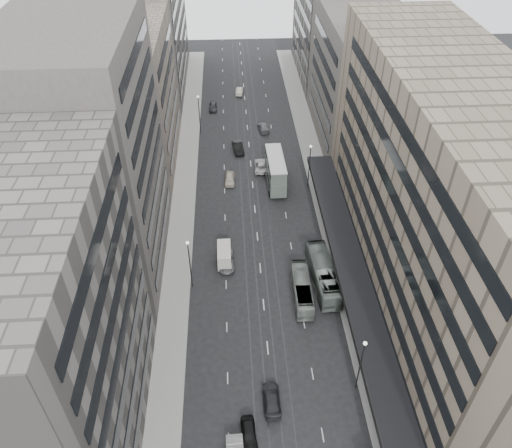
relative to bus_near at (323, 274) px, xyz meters
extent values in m
plane|color=black|center=(-8.50, -11.68, -1.64)|extent=(220.00, 220.00, 0.00)
cube|color=gray|center=(3.50, 25.82, -1.56)|extent=(4.00, 125.00, 0.15)
cube|color=gray|center=(-20.50, 25.82, -1.56)|extent=(4.00, 125.00, 0.15)
cube|color=#7F705C|center=(13.00, -3.68, 13.36)|extent=(15.00, 60.00, 30.00)
cube|color=black|center=(3.50, -3.68, 2.36)|extent=(4.40, 60.00, 0.50)
cube|color=#4D4843|center=(13.00, 40.32, 10.36)|extent=(15.00, 28.00, 24.00)
cube|color=slate|center=(13.00, 70.32, 12.36)|extent=(15.00, 32.00, 28.00)
cube|color=slate|center=(-30.00, -19.68, 13.36)|extent=(15.00, 28.00, 30.00)
cube|color=#4D4843|center=(-30.00, 7.32, 15.36)|extent=(15.00, 26.00, 34.00)
cube|color=gray|center=(-30.00, 34.32, 10.86)|extent=(15.00, 28.00, 25.00)
cube|color=slate|center=(-30.00, 67.32, 12.36)|extent=(15.00, 38.00, 28.00)
cylinder|color=#262628|center=(1.20, -16.68, 2.36)|extent=(0.16, 0.16, 8.00)
sphere|color=silver|center=(1.20, -16.68, 6.46)|extent=(0.44, 0.44, 0.44)
cylinder|color=#262628|center=(1.20, 23.32, 2.36)|extent=(0.16, 0.16, 8.00)
sphere|color=silver|center=(1.20, 23.32, 6.46)|extent=(0.44, 0.44, 0.44)
cylinder|color=#262628|center=(-18.20, 0.32, 2.36)|extent=(0.16, 0.16, 8.00)
sphere|color=silver|center=(-18.20, 0.32, 6.46)|extent=(0.44, 0.44, 0.44)
cylinder|color=#262628|center=(-18.20, 43.32, 2.36)|extent=(0.16, 0.16, 8.00)
sphere|color=silver|center=(-18.20, 43.32, 6.46)|extent=(0.44, 0.44, 0.44)
imported|color=slate|center=(0.00, 0.00, 0.00)|extent=(3.43, 11.90, 3.27)
imported|color=gray|center=(-3.24, -2.36, -0.29)|extent=(2.44, 9.71, 2.69)
cube|color=slate|center=(-4.49, 24.30, 0.18)|extent=(3.00, 9.97, 2.53)
cube|color=slate|center=(-4.49, 24.30, 2.55)|extent=(2.94, 9.58, 2.20)
cube|color=silver|center=(-4.49, 24.30, 3.71)|extent=(3.00, 9.97, 0.13)
cylinder|color=black|center=(-5.78, 20.70, -1.09)|extent=(0.34, 1.11, 1.10)
cylinder|color=black|center=(-3.03, 20.77, -1.09)|extent=(0.34, 1.11, 1.10)
cylinder|color=black|center=(-5.96, 27.83, -1.09)|extent=(0.34, 1.11, 1.10)
cylinder|color=black|center=(-3.21, 27.90, -1.09)|extent=(0.34, 1.11, 1.10)
cube|color=beige|center=(-13.66, 4.78, -0.61)|extent=(2.00, 4.39, 1.35)
cube|color=beige|center=(-13.66, 4.78, 0.59)|extent=(1.96, 4.30, 1.06)
cylinder|color=black|center=(-14.63, 3.33, -1.29)|extent=(0.20, 0.70, 0.70)
cylinder|color=black|center=(-12.66, 3.35, -1.29)|extent=(0.20, 0.70, 0.70)
cylinder|color=black|center=(-14.65, 6.22, -1.29)|extent=(0.20, 0.70, 0.70)
cylinder|color=black|center=(-12.68, 6.24, -1.29)|extent=(0.20, 0.70, 0.70)
imported|color=black|center=(-11.34, -21.89, -0.96)|extent=(1.83, 4.04, 1.35)
imported|color=#5F5F62|center=(-13.38, 4.30, -0.97)|extent=(2.39, 4.89, 1.34)
imported|color=black|center=(-8.64, -18.14, -0.94)|extent=(1.98, 4.82, 1.39)
imported|color=beige|center=(-12.52, 25.40, -0.89)|extent=(1.99, 4.47, 1.49)
imported|color=black|center=(-10.75, 35.98, -0.81)|extent=(2.40, 5.21, 1.65)
imported|color=silver|center=(-6.64, 29.37, -0.91)|extent=(2.69, 5.36, 1.46)
imported|color=#5E5E61|center=(-5.28, 43.86, -0.96)|extent=(2.44, 4.84, 1.35)
imported|color=#2A292C|center=(-15.71, 53.81, -0.92)|extent=(1.71, 4.23, 1.44)
imported|color=#BBB59B|center=(-9.62, 61.55, -0.94)|extent=(1.85, 4.35, 1.40)
imported|color=black|center=(4.45, -20.68, -0.52)|extent=(0.78, 0.58, 1.94)
camera|label=1|loc=(-12.12, -48.23, 49.44)|focal=35.00mm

